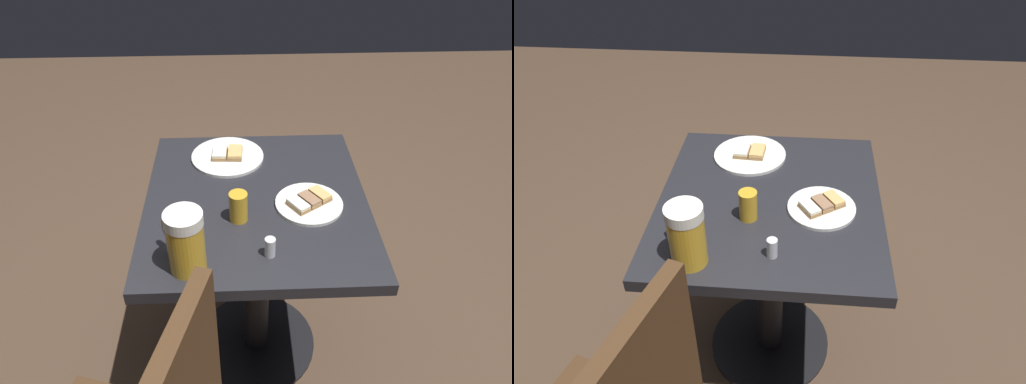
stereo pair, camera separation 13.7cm
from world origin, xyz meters
The scene contains 7 objects.
ground_plane centered at (0.00, 0.00, 0.00)m, with size 6.00×6.00×0.00m, color #4C3828.
cafe_table centered at (0.00, 0.00, 0.53)m, with size 0.71×0.65×0.70m.
plate_near centered at (0.04, 0.15, 0.71)m, with size 0.19×0.19×0.03m.
plate_far centered at (-0.22, -0.08, 0.71)m, with size 0.24×0.24×0.03m.
beer_mug centered at (0.27, -0.18, 0.79)m, with size 0.13×0.12×0.17m.
beer_glass_small centered at (0.10, -0.05, 0.74)m, with size 0.05×0.05×0.09m, color gold.
salt_shaker centered at (0.24, 0.02, 0.73)m, with size 0.03×0.03×0.05m, color silver.
Camera 2 is at (1.09, 0.09, 1.54)m, focal length 32.98 mm.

